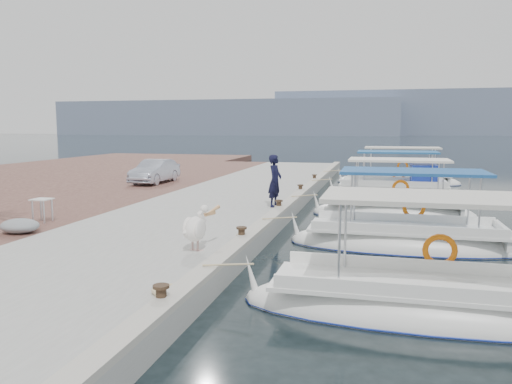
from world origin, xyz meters
TOP-DOWN VIEW (x-y plane):
  - ground at (0.00, 0.00)m, footprint 400.00×400.00m
  - concrete_quay at (-3.00, 5.00)m, footprint 6.00×40.00m
  - quay_curb at (-0.22, 5.00)m, footprint 0.44×40.00m
  - cobblestone_strip at (-8.00, 5.00)m, footprint 4.00×40.00m
  - distant_hills at (29.61, 201.49)m, footprint 330.00×60.00m
  - fishing_caique_a at (4.05, -6.62)m, footprint 6.93×2.12m
  - fishing_caique_b at (3.89, -1.31)m, footprint 6.60×2.25m
  - fishing_caique_c at (3.69, 3.79)m, footprint 6.19×2.11m
  - fishing_caique_d at (3.93, 10.01)m, footprint 6.47×2.41m
  - fishing_caique_e at (4.24, 15.47)m, footprint 7.31×2.37m
  - mooring_bollards at (-0.35, 1.50)m, footprint 0.28×20.28m
  - pelican at (-1.09, -4.91)m, footprint 0.69×1.36m
  - fisherman at (-0.60, 1.99)m, footprint 0.56×0.76m
  - parked_car at (-8.35, 8.19)m, footprint 1.34×3.76m
  - tarp_bundle at (-6.57, -4.25)m, footprint 1.10×0.90m
  - folding_table at (-7.00, -2.69)m, footprint 0.55×0.55m
  - rope_coil at (-0.50, -7.96)m, footprint 0.54×0.54m

SIDE VIEW (x-z plane):
  - ground at x=0.00m, z-range 0.00..0.00m
  - fishing_caique_e at x=4.24m, z-range -1.29..1.54m
  - fishing_caique_b at x=3.89m, z-range -1.29..1.54m
  - fishing_caique_a at x=4.05m, z-range -1.29..1.54m
  - fishing_caique_c at x=3.69m, z-range -1.29..1.54m
  - fishing_caique_d at x=3.93m, z-range -1.22..1.61m
  - concrete_quay at x=-3.00m, z-range 0.00..0.50m
  - cobblestone_strip at x=-8.00m, z-range 0.00..0.50m
  - rope_coil at x=-0.50m, z-range 0.50..0.60m
  - quay_curb at x=-0.22m, z-range 0.50..0.62m
  - mooring_bollards at x=-0.35m, z-range 0.53..0.86m
  - tarp_bundle at x=-6.57m, z-range 0.50..0.90m
  - folding_table at x=-7.00m, z-range 0.66..1.39m
  - pelican at x=-1.09m, z-range 0.52..1.57m
  - parked_car at x=-8.35m, z-range 0.50..1.73m
  - fisherman at x=-0.60m, z-range 0.50..2.43m
  - distant_hills at x=29.61m, z-range -1.39..16.61m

